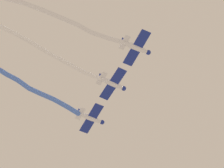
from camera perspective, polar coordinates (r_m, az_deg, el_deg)
airplane_lead at (r=79.74m, az=2.76°, el=4.12°), size 5.51×6.37×1.71m
smoke_trail_lead at (r=78.27m, az=-7.00°, el=7.75°), size 21.00×13.10×2.75m
airplane_left_wing at (r=83.87m, az=0.07°, el=0.05°), size 5.59×6.21×1.71m
smoke_trail_left_wing at (r=79.74m, az=-9.91°, el=5.24°), size 19.01×22.04×1.69m
airplane_right_wing at (r=88.07m, az=-2.36°, el=-3.85°), size 5.53×6.33×1.71m
smoke_trail_right_wing at (r=86.92m, az=-8.48°, el=-0.75°), size 12.85×11.34×3.72m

